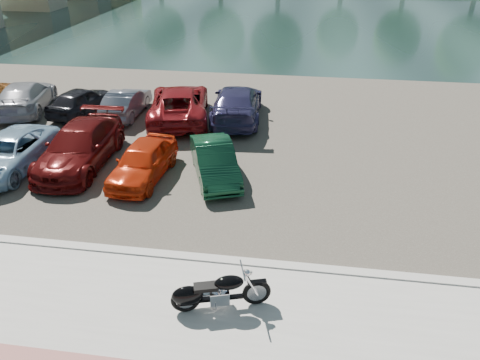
# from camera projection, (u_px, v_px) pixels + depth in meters

# --- Properties ---
(ground) EXTENTS (200.00, 200.00, 0.00)m
(ground) POSITION_uv_depth(u_px,v_px,m) (196.00, 316.00, 10.82)
(ground) COLOR #595447
(ground) RESTS_ON ground
(promenade) EXTENTS (60.00, 6.00, 0.10)m
(promenade) POSITION_uv_depth(u_px,v_px,m) (185.00, 348.00, 9.93)
(promenade) COLOR #B3B0A8
(promenade) RESTS_ON ground
(kerb) EXTENTS (60.00, 0.30, 0.14)m
(kerb) POSITION_uv_depth(u_px,v_px,m) (213.00, 260.00, 12.52)
(kerb) COLOR #B3B0A8
(kerb) RESTS_ON ground
(parking_lot) EXTENTS (60.00, 18.00, 0.04)m
(parking_lot) POSITION_uv_depth(u_px,v_px,m) (254.00, 133.00, 20.37)
(parking_lot) COLOR #443F37
(parking_lot) RESTS_ON ground
(river) EXTENTS (120.00, 40.00, 0.00)m
(river) POSITION_uv_depth(u_px,v_px,m) (290.00, 18.00, 45.56)
(river) COLOR #182C2A
(river) RESTS_ON ground
(motorcycle) EXTENTS (2.27, 1.00, 1.05)m
(motorcycle) POSITION_uv_depth(u_px,v_px,m) (212.00, 293.00, 10.69)
(motorcycle) COLOR black
(motorcycle) RESTS_ON promenade
(car_2) EXTENTS (2.20, 4.67, 1.29)m
(car_2) POSITION_uv_depth(u_px,v_px,m) (8.00, 153.00, 16.95)
(car_2) COLOR #8FB4D0
(car_2) RESTS_ON parking_lot
(car_3) EXTENTS (2.22, 5.18, 1.49)m
(car_3) POSITION_uv_depth(u_px,v_px,m) (80.00, 146.00, 17.26)
(car_3) COLOR #4E0B0B
(car_3) RESTS_ON parking_lot
(car_4) EXTENTS (1.80, 3.92, 1.30)m
(car_4) POSITION_uv_depth(u_px,v_px,m) (143.00, 161.00, 16.37)
(car_4) COLOR red
(car_4) RESTS_ON parking_lot
(car_5) EXTENTS (2.57, 4.04, 1.26)m
(car_5) POSITION_uv_depth(u_px,v_px,m) (215.00, 161.00, 16.43)
(car_5) COLOR #103C24
(car_5) RESTS_ON parking_lot
(car_7) EXTENTS (3.14, 5.22, 1.42)m
(car_7) POSITION_uv_depth(u_px,v_px,m) (26.00, 96.00, 22.41)
(car_7) COLOR #A1A2A9
(car_7) RESTS_ON parking_lot
(car_8) EXTENTS (2.30, 3.99, 1.28)m
(car_8) POSITION_uv_depth(u_px,v_px,m) (81.00, 101.00, 22.06)
(car_8) COLOR black
(car_8) RESTS_ON parking_lot
(car_9) EXTENTS (1.37, 3.80, 1.25)m
(car_9) POSITION_uv_depth(u_px,v_px,m) (126.00, 103.00, 21.89)
(car_9) COLOR slate
(car_9) RESTS_ON parking_lot
(car_10) EXTENTS (3.65, 5.96, 1.54)m
(car_10) POSITION_uv_depth(u_px,v_px,m) (179.00, 103.00, 21.35)
(car_10) COLOR maroon
(car_10) RESTS_ON parking_lot
(car_11) EXTENTS (2.53, 5.44, 1.54)m
(car_11) POSITION_uv_depth(u_px,v_px,m) (237.00, 103.00, 21.38)
(car_11) COLOR #2B2950
(car_11) RESTS_ON parking_lot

